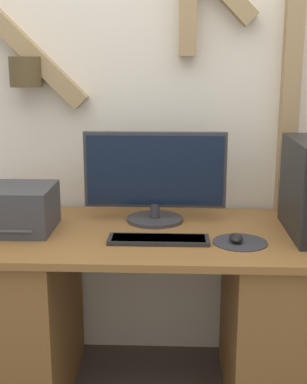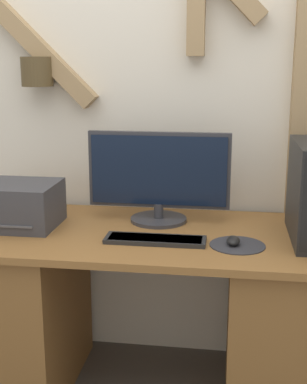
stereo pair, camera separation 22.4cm
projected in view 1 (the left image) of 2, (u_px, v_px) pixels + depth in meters
wall_back at (152, 88)px, 2.57m from camera, size 6.40×0.20×2.89m
desk at (148, 312)px, 2.38m from camera, size 1.66×0.77×0.78m
monitor at (155, 176)px, 2.40m from camera, size 0.64×0.26×0.41m
keyboard at (159, 239)px, 2.16m from camera, size 0.41×0.12×0.02m
mousepad at (240, 242)px, 2.15m from camera, size 0.22×0.22×0.00m
mouse at (236, 238)px, 2.15m from camera, size 0.05×0.09×0.03m
printer at (12, 209)px, 2.29m from camera, size 0.36×0.31×0.19m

